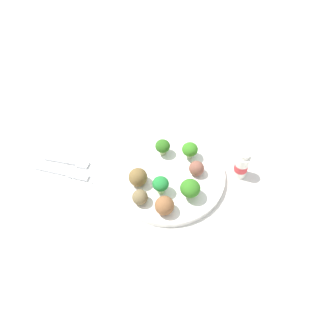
# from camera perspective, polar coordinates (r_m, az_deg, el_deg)

# --- Properties ---
(ground_plane) EXTENTS (4.00, 4.00, 0.00)m
(ground_plane) POSITION_cam_1_polar(r_m,az_deg,el_deg) (0.76, 0.00, -1.67)
(ground_plane) COLOR silver
(plate) EXTENTS (0.28, 0.28, 0.02)m
(plate) POSITION_cam_1_polar(r_m,az_deg,el_deg) (0.76, 0.00, -1.31)
(plate) COLOR white
(plate) RESTS_ON ground_plane
(broccoli_floret_front_right) EXTENTS (0.04, 0.04, 0.04)m
(broccoli_floret_front_right) POSITION_cam_1_polar(r_m,az_deg,el_deg) (0.77, -1.00, 4.03)
(broccoli_floret_front_right) COLOR #ACBB7A
(broccoli_floret_front_right) RESTS_ON plate
(broccoli_floret_front_left) EXTENTS (0.04, 0.04, 0.05)m
(broccoli_floret_front_left) POSITION_cam_1_polar(r_m,az_deg,el_deg) (0.70, -1.38, -3.05)
(broccoli_floret_front_left) COLOR #97C679
(broccoli_floret_front_left) RESTS_ON plate
(broccoli_floret_back_left) EXTENTS (0.04, 0.04, 0.05)m
(broccoli_floret_back_left) POSITION_cam_1_polar(r_m,az_deg,el_deg) (0.76, 4.09, 3.42)
(broccoli_floret_back_left) COLOR #9DBB80
(broccoli_floret_back_left) RESTS_ON plate
(broccoli_floret_center) EXTENTS (0.05, 0.05, 0.05)m
(broccoli_floret_center) POSITION_cam_1_polar(r_m,az_deg,el_deg) (0.69, 4.16, -3.80)
(broccoli_floret_center) COLOR #ACC86F
(broccoli_floret_center) RESTS_ON plate
(meatball_front_right) EXTENTS (0.04, 0.04, 0.04)m
(meatball_front_right) POSITION_cam_1_polar(r_m,az_deg,el_deg) (0.72, -5.60, -1.70)
(meatball_front_right) COLOR brown
(meatball_front_right) RESTS_ON plate
(meatball_near_rim) EXTENTS (0.04, 0.04, 0.04)m
(meatball_near_rim) POSITION_cam_1_polar(r_m,az_deg,el_deg) (0.67, -0.57, -7.00)
(meatball_near_rim) COLOR brown
(meatball_near_rim) RESTS_ON plate
(meatball_mid_left) EXTENTS (0.04, 0.04, 0.04)m
(meatball_mid_left) POSITION_cam_1_polar(r_m,az_deg,el_deg) (0.74, 5.33, -0.06)
(meatball_mid_left) COLOR brown
(meatball_mid_left) RESTS_ON plate
(meatball_back_right) EXTENTS (0.04, 0.04, 0.04)m
(meatball_back_right) POSITION_cam_1_polar(r_m,az_deg,el_deg) (0.69, -5.22, -5.42)
(meatball_back_right) COLOR brown
(meatball_back_right) RESTS_ON plate
(napkin) EXTENTS (0.18, 0.13, 0.01)m
(napkin) POSITION_cam_1_polar(r_m,az_deg,el_deg) (0.82, -18.74, 0.02)
(napkin) COLOR white
(napkin) RESTS_ON ground_plane
(fork) EXTENTS (0.12, 0.03, 0.01)m
(fork) POSITION_cam_1_polar(r_m,az_deg,el_deg) (0.82, -17.92, 1.11)
(fork) COLOR silver
(fork) RESTS_ON napkin
(knife) EXTENTS (0.15, 0.04, 0.01)m
(knife) POSITION_cam_1_polar(r_m,az_deg,el_deg) (0.81, -18.82, -0.86)
(knife) COLOR silver
(knife) RESTS_ON napkin
(yogurt_bottle) EXTENTS (0.03, 0.03, 0.08)m
(yogurt_bottle) POSITION_cam_1_polar(r_m,az_deg,el_deg) (0.76, 13.50, 0.44)
(yogurt_bottle) COLOR white
(yogurt_bottle) RESTS_ON ground_plane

